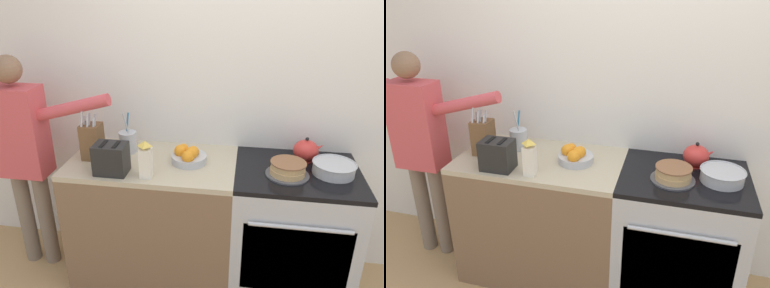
# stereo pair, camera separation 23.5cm
# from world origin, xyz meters

# --- Properties ---
(wall_back) EXTENTS (8.00, 0.04, 2.60)m
(wall_back) POSITION_xyz_m (0.00, 0.66, 1.30)
(wall_back) COLOR silver
(wall_back) RESTS_ON ground_plane
(counter_cabinet) EXTENTS (1.10, 0.64, 0.92)m
(counter_cabinet) POSITION_xyz_m (-0.67, 0.32, 0.46)
(counter_cabinet) COLOR brown
(counter_cabinet) RESTS_ON ground_plane
(stove_range) EXTENTS (0.78, 0.67, 0.92)m
(stove_range) POSITION_xyz_m (0.28, 0.32, 0.46)
(stove_range) COLOR #B7BABF
(stove_range) RESTS_ON ground_plane
(layer_cake) EXTENTS (0.26, 0.26, 0.09)m
(layer_cake) POSITION_xyz_m (0.20, 0.24, 0.96)
(layer_cake) COLOR #4C4C51
(layer_cake) RESTS_ON stove_range
(tea_kettle) EXTENTS (0.20, 0.16, 0.16)m
(tea_kettle) POSITION_xyz_m (0.34, 0.48, 0.99)
(tea_kettle) COLOR red
(tea_kettle) RESTS_ON stove_range
(mixing_bowl) EXTENTS (0.26, 0.26, 0.08)m
(mixing_bowl) POSITION_xyz_m (0.48, 0.31, 0.96)
(mixing_bowl) COLOR #B7BABF
(mixing_bowl) RESTS_ON stove_range
(knife_block) EXTENTS (0.13, 0.13, 0.34)m
(knife_block) POSITION_xyz_m (-1.06, 0.30, 1.04)
(knife_block) COLOR brown
(knife_block) RESTS_ON counter_cabinet
(utensil_crock) EXTENTS (0.12, 0.12, 0.29)m
(utensil_crock) POSITION_xyz_m (-0.86, 0.43, 1.00)
(utensil_crock) COLOR #B7BABF
(utensil_crock) RESTS_ON counter_cabinet
(fruit_bowl) EXTENTS (0.23, 0.23, 0.12)m
(fruit_bowl) POSITION_xyz_m (-0.43, 0.32, 0.97)
(fruit_bowl) COLOR #B7BABF
(fruit_bowl) RESTS_ON counter_cabinet
(toaster) EXTENTS (0.21, 0.15, 0.20)m
(toaster) POSITION_xyz_m (-0.87, 0.11, 1.02)
(toaster) COLOR black
(toaster) RESTS_ON counter_cabinet
(milk_carton) EXTENTS (0.07, 0.07, 0.24)m
(milk_carton) POSITION_xyz_m (-0.64, 0.09, 1.04)
(milk_carton) COLOR white
(milk_carton) RESTS_ON counter_cabinet
(person_baker) EXTENTS (0.92, 0.20, 1.59)m
(person_baker) POSITION_xyz_m (-1.57, 0.30, 0.95)
(person_baker) COLOR #7A6B5B
(person_baker) RESTS_ON ground_plane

